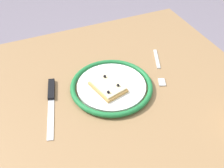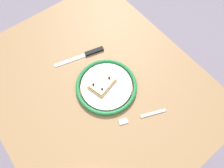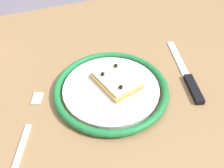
# 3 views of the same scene
# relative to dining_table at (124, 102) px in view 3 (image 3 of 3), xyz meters

# --- Properties ---
(dining_table) EXTENTS (1.03, 0.86, 0.75)m
(dining_table) POSITION_rel_dining_table_xyz_m (0.00, 0.00, 0.00)
(dining_table) COLOR #936D47
(dining_table) RESTS_ON ground_plane
(plate) EXTENTS (0.26, 0.26, 0.02)m
(plate) POSITION_rel_dining_table_xyz_m (-0.05, -0.03, 0.10)
(plate) COLOR white
(plate) RESTS_ON dining_table
(pizza_slice_near) EXTENTS (0.10, 0.12, 0.03)m
(pizza_slice_near) POSITION_rel_dining_table_xyz_m (-0.03, -0.02, 0.11)
(pizza_slice_near) COLOR tan
(pizza_slice_near) RESTS_ON plate
(knife) EXTENTS (0.08, 0.24, 0.01)m
(knife) POSITION_rel_dining_table_xyz_m (0.14, -0.06, 0.09)
(knife) COLOR silver
(knife) RESTS_ON dining_table
(fork) EXTENTS (0.09, 0.19, 0.00)m
(fork) POSITION_rel_dining_table_xyz_m (-0.24, -0.06, 0.09)
(fork) COLOR #BCBCBC
(fork) RESTS_ON dining_table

